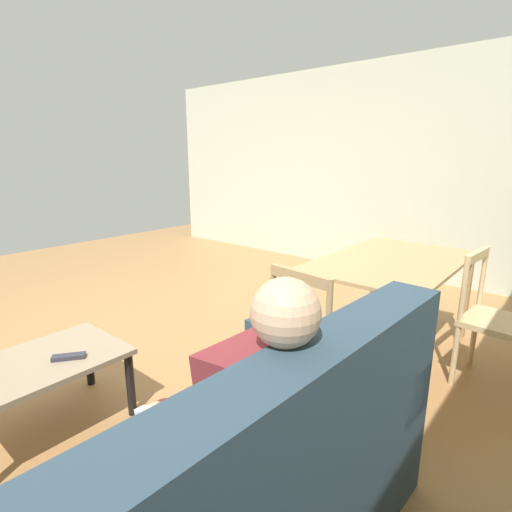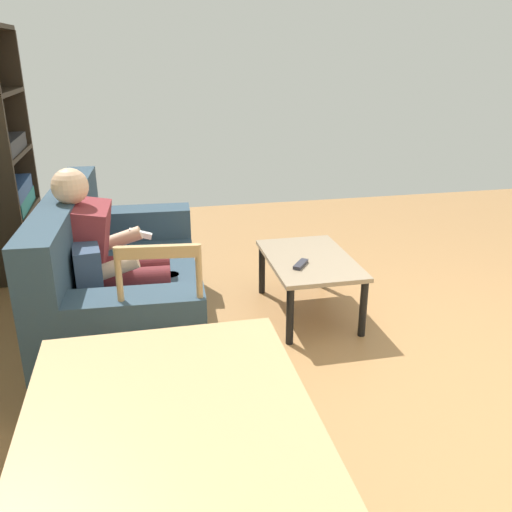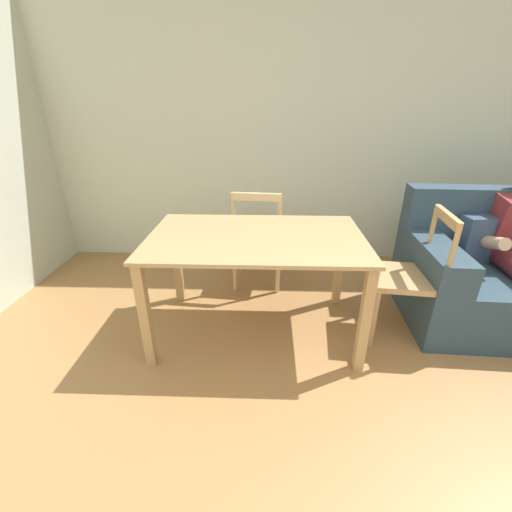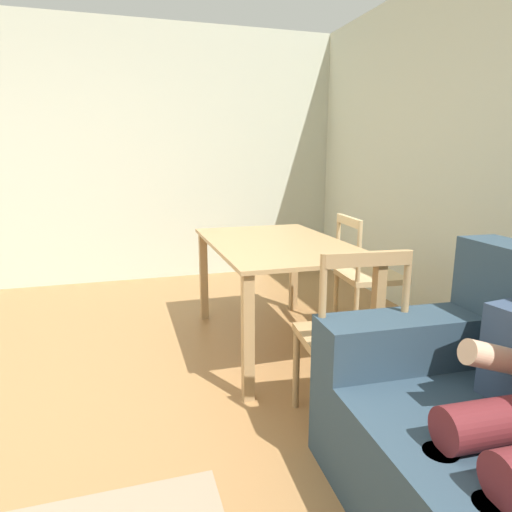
# 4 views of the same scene
# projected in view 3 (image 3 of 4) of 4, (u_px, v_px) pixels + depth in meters

# --- Properties ---
(wall_back) EXTENTS (6.26, 0.12, 2.65)m
(wall_back) POSITION_uv_depth(u_px,v_px,m) (365.00, 128.00, 3.22)
(wall_back) COLOR beige
(wall_back) RESTS_ON ground_plane
(dining_table) EXTENTS (1.43, 0.89, 0.75)m
(dining_table) POSITION_uv_depth(u_px,v_px,m) (256.00, 250.00, 2.27)
(dining_table) COLOR tan
(dining_table) RESTS_ON ground_plane
(dining_chair_near_wall) EXTENTS (0.46, 0.46, 0.90)m
(dining_chair_near_wall) POSITION_uv_depth(u_px,v_px,m) (258.00, 238.00, 3.00)
(dining_chair_near_wall) COLOR #D1B27F
(dining_chair_near_wall) RESTS_ON ground_plane
(dining_chair_facing_couch) EXTENTS (0.46, 0.46, 0.93)m
(dining_chair_facing_couch) POSITION_uv_depth(u_px,v_px,m) (408.00, 277.00, 2.31)
(dining_chair_facing_couch) COLOR tan
(dining_chair_facing_couch) RESTS_ON ground_plane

